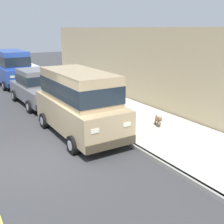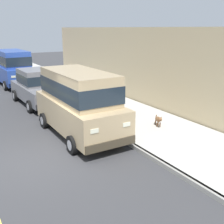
% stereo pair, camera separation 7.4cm
% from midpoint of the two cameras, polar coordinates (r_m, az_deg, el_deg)
% --- Properties ---
extents(ground_plane, '(80.00, 80.00, 0.00)m').
position_cam_midpoint_polar(ground_plane, '(9.33, -14.96, -9.47)').
color(ground_plane, '#38383A').
extents(curb, '(0.16, 64.00, 0.14)m').
position_cam_midpoint_polar(curb, '(10.50, 2.01, -5.41)').
color(curb, gray).
rests_on(curb, ground).
extents(sidewalk, '(3.60, 64.00, 0.14)m').
position_cam_midpoint_polar(sidewalk, '(11.52, 9.56, -3.58)').
color(sidewalk, '#B7B5AD').
rests_on(sidewalk, ground).
extents(car_tan_van, '(2.14, 4.90, 2.52)m').
position_cam_midpoint_polar(car_tan_van, '(10.70, -6.63, 2.40)').
color(car_tan_van, tan).
rests_on(car_tan_van, ground).
extents(car_grey_sedan, '(2.14, 4.65, 1.92)m').
position_cam_midpoint_polar(car_grey_sedan, '(15.75, -14.94, 5.08)').
color(car_grey_sedan, slate).
rests_on(car_grey_sedan, ground).
extents(car_blue_van, '(2.21, 4.94, 2.52)m').
position_cam_midpoint_polar(car_blue_van, '(21.54, -19.57, 8.84)').
color(car_blue_van, '#28479E').
rests_on(car_blue_van, ground).
extents(car_red_sedan, '(2.08, 4.62, 1.92)m').
position_cam_midpoint_polar(car_red_sedan, '(26.91, -21.85, 9.15)').
color(car_red_sedan, red).
rests_on(car_red_sedan, ground).
extents(dog_brown, '(0.39, 0.71, 0.49)m').
position_cam_midpoint_polar(dog_brown, '(11.62, 9.69, -1.54)').
color(dog_brown, brown).
rests_on(dog_brown, sidewalk).
extents(fire_hydrant, '(0.34, 0.24, 0.72)m').
position_cam_midpoint_polar(fire_hydrant, '(13.36, -4.24, 1.32)').
color(fire_hydrant, red).
rests_on(fire_hydrant, sidewalk).
extents(building_facade, '(0.50, 20.00, 4.10)m').
position_cam_midpoint_polar(building_facade, '(16.11, 4.22, 9.70)').
color(building_facade, tan).
rests_on(building_facade, ground).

